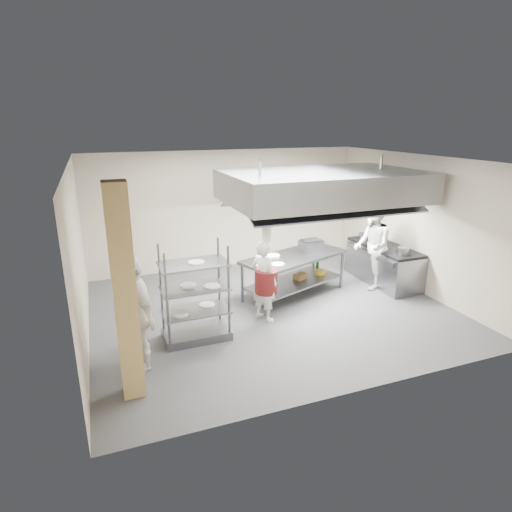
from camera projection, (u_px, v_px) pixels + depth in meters
name	position (u px, v px, depth m)	size (l,w,h in m)	color
floor	(271.00, 309.00, 8.75)	(7.00, 7.00, 0.00)	#3B3B3E
ceiling	(273.00, 160.00, 7.84)	(7.00, 7.00, 0.00)	silver
wall_back	(227.00, 210.00, 10.97)	(7.00, 7.00, 0.00)	tan
wall_left	(78.00, 258.00, 7.11)	(6.00, 6.00, 0.00)	tan
wall_right	(417.00, 224.00, 9.48)	(6.00, 6.00, 0.00)	tan
column	(125.00, 295.00, 5.62)	(0.30, 0.30, 3.00)	#E1BB73
exhaust_hood	(323.00, 186.00, 8.82)	(4.00, 2.50, 0.60)	gray
hood_strip_a	(283.00, 204.00, 8.61)	(1.60, 0.12, 0.04)	white
hood_strip_b	(359.00, 199.00, 9.22)	(1.60, 0.12, 0.04)	white
wall_shelf	(293.00, 206.00, 11.43)	(1.50, 0.28, 0.04)	gray
island	(294.00, 275.00, 9.36)	(2.41, 1.00, 0.91)	gray
island_worktop	(295.00, 257.00, 9.23)	(2.41, 1.00, 0.06)	gray
island_undershelf	(294.00, 282.00, 9.40)	(2.21, 0.90, 0.04)	slate
pass_rack	(195.00, 293.00, 7.35)	(1.15, 0.67, 1.72)	slate
cooking_range	(383.00, 265.00, 10.11)	(0.80, 2.00, 0.84)	slate
range_top	(385.00, 247.00, 9.98)	(0.78, 1.96, 0.06)	black
chef_head	(264.00, 281.00, 8.09)	(0.58, 0.38, 1.59)	silver
chef_line	(372.00, 246.00, 9.64)	(0.96, 0.75, 1.97)	white
chef_plating	(135.00, 314.00, 6.44)	(1.07, 0.44, 1.82)	silver
griddle	(311.00, 246.00, 9.52)	(0.48, 0.37, 0.23)	slate
wicker_basket	(300.00, 276.00, 9.50)	(0.28, 0.19, 0.12)	olive
stockpot	(383.00, 241.00, 10.03)	(0.24, 0.24, 0.16)	gray
plate_stack	(196.00, 309.00, 7.44)	(0.28, 0.28, 0.05)	white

